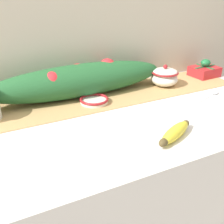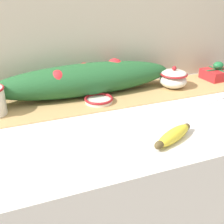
{
  "view_description": "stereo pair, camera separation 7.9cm",
  "coord_description": "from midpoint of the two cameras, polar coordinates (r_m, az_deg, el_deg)",
  "views": [
    {
      "loc": [
        -0.37,
        -0.79,
        1.38
      ],
      "look_at": [
        0.0,
        -0.04,
        0.99
      ],
      "focal_mm": 45.0,
      "sensor_mm": 36.0,
      "label": 1
    },
    {
      "loc": [
        -0.3,
        -0.82,
        1.38
      ],
      "look_at": [
        0.0,
        -0.04,
        0.99
      ],
      "focal_mm": 45.0,
      "sensor_mm": 36.0,
      "label": 2
    }
  ],
  "objects": [
    {
      "name": "banana",
      "position": [
        0.88,
        10.18,
        -4.21
      ],
      "size": [
        0.17,
        0.11,
        0.04
      ],
      "rotation": [
        0.0,
        0.0,
        0.44
      ],
      "color": "yellow",
      "rests_on": "countertop"
    },
    {
      "name": "gift_box",
      "position": [
        1.49,
        16.84,
        8.08
      ],
      "size": [
        0.14,
        0.12,
        0.09
      ],
      "rotation": [
        0.0,
        0.0,
        0.07
      ],
      "color": "red",
      "rests_on": "countertop"
    },
    {
      "name": "small_dish",
      "position": [
        1.12,
        -5.66,
        2.34
      ],
      "size": [
        0.12,
        0.12,
        0.02
      ],
      "color": "white",
      "rests_on": "countertop"
    },
    {
      "name": "back_wall",
      "position": [
        1.22,
        -10.78,
        16.34
      ],
      "size": [
        2.33,
        0.04,
        2.4
      ],
      "primitive_type": "cube",
      "color": "#B7AD99",
      "rests_on": "ground_plane"
    },
    {
      "name": "spoon",
      "position": [
        1.26,
        18.33,
        3.56
      ],
      "size": [
        0.16,
        0.07,
        0.01
      ],
      "rotation": [
        0.0,
        0.0,
        0.32
      ],
      "color": "silver",
      "rests_on": "countertop"
    },
    {
      "name": "poinsettia_garland",
      "position": [
        1.17,
        -8.49,
        6.44
      ],
      "size": [
        0.77,
        0.15,
        0.14
      ],
      "color": "#235B2D",
      "rests_on": "countertop"
    },
    {
      "name": "countertop",
      "position": [
        1.27,
        -3.02,
        -20.9
      ],
      "size": [
        1.53,
        0.65,
        0.94
      ],
      "primitive_type": "cube",
      "color": "silver",
      "rests_on": "ground_plane"
    },
    {
      "name": "table_runner",
      "position": [
        1.15,
        -7.46,
        2.24
      ],
      "size": [
        1.4,
        0.25,
        0.0
      ],
      "primitive_type": "cube",
      "color": "tan",
      "rests_on": "countertop"
    },
    {
      "name": "sugar_bowl",
      "position": [
        1.3,
        8.93,
        7.08
      ],
      "size": [
        0.12,
        0.12,
        0.1
      ],
      "color": "white",
      "rests_on": "countertop"
    }
  ]
}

